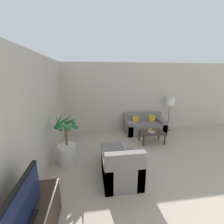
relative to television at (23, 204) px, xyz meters
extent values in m
cube|color=#BCB2A3|center=(2.92, 4.31, 0.51)|extent=(8.01, 0.06, 2.70)
cube|color=#BCB2A3|center=(-0.31, 1.05, 0.51)|extent=(0.06, 8.06, 2.70)
cube|color=black|center=(0.00, 0.00, -0.26)|extent=(0.18, 0.32, 0.02)
cube|color=black|center=(0.00, 0.00, 0.01)|extent=(0.05, 0.90, 0.52)
cube|color=#0F1938|center=(0.02, 0.00, 0.01)|extent=(0.01, 0.86, 0.48)
cylinder|color=beige|center=(0.14, 2.14, -0.60)|extent=(0.47, 0.47, 0.49)
cylinder|color=brown|center=(0.14, 2.14, -0.11)|extent=(0.06, 0.06, 0.49)
cone|color=#23662D|center=(0.33, 2.14, 0.27)|extent=(0.10, 0.43, 0.34)
cone|color=#23662D|center=(0.27, 2.30, 0.23)|extent=(0.42, 0.36, 0.28)
cone|color=#23662D|center=(0.10, 2.33, 0.25)|extent=(0.45, 0.20, 0.31)
cone|color=#23662D|center=(-0.01, 2.21, 0.29)|extent=(0.27, 0.41, 0.38)
cone|color=#23662D|center=(0.00, 2.07, 0.29)|extent=(0.26, 0.40, 0.39)
cone|color=#23662D|center=(0.10, 1.95, 0.26)|extent=(0.45, 0.19, 0.33)
cone|color=#23662D|center=(0.27, 1.98, 0.23)|extent=(0.42, 0.36, 0.28)
cube|color=slate|center=(2.86, 3.82, -0.64)|extent=(1.53, 0.76, 0.41)
cube|color=slate|center=(2.86, 4.12, -0.27)|extent=(1.53, 0.16, 0.34)
cube|color=slate|center=(2.20, 3.82, -0.58)|extent=(0.20, 0.76, 0.53)
cube|color=slate|center=(3.53, 3.82, -0.58)|extent=(0.20, 0.76, 0.53)
cube|color=gold|center=(2.52, 4.00, -0.32)|extent=(0.24, 0.12, 0.24)
cube|color=gold|center=(3.21, 4.00, -0.32)|extent=(0.24, 0.12, 0.24)
cylinder|color=brown|center=(3.93, 3.99, -0.83)|extent=(0.24, 0.24, 0.03)
cylinder|color=brown|center=(3.93, 3.99, -0.30)|extent=(0.03, 0.03, 1.04)
cylinder|color=silver|center=(3.93, 3.99, 0.38)|extent=(0.35, 0.35, 0.32)
cylinder|color=#38281E|center=(2.43, 2.74, -0.66)|extent=(0.05, 0.05, 0.36)
cylinder|color=#38281E|center=(3.15, 2.74, -0.66)|extent=(0.05, 0.05, 0.36)
cylinder|color=#38281E|center=(2.43, 3.16, -0.66)|extent=(0.05, 0.05, 0.36)
cylinder|color=#38281E|center=(3.15, 3.16, -0.66)|extent=(0.05, 0.05, 0.36)
cube|color=#38281E|center=(2.79, 2.95, -0.47)|extent=(0.81, 0.51, 0.03)
cylinder|color=beige|center=(2.76, 2.92, -0.43)|extent=(0.22, 0.22, 0.05)
sphere|color=red|center=(2.82, 2.89, -0.36)|extent=(0.08, 0.08, 0.08)
sphere|color=olive|center=(2.73, 2.88, -0.36)|extent=(0.08, 0.08, 0.08)
sphere|color=orange|center=(2.73, 2.98, -0.36)|extent=(0.08, 0.08, 0.08)
cube|color=slate|center=(1.39, 1.27, -0.63)|extent=(0.78, 0.88, 0.43)
cube|color=slate|center=(1.39, 0.91, -0.20)|extent=(0.78, 0.16, 0.43)
cube|color=slate|center=(1.08, 1.27, -0.58)|extent=(0.16, 0.88, 0.53)
cube|color=slate|center=(1.70, 1.27, -0.58)|extent=(0.16, 0.88, 0.53)
cube|color=slate|center=(1.32, 2.06, -0.64)|extent=(0.56, 0.51, 0.42)
camera|label=1|loc=(0.79, -1.51, 1.41)|focal=24.00mm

